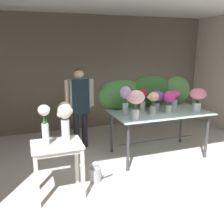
% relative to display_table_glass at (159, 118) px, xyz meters
% --- Properties ---
extents(ground_plane, '(8.25, 8.25, 0.00)m').
position_rel_display_table_glass_xyz_m(ground_plane, '(-0.54, 0.27, -0.74)').
color(ground_plane, beige).
extents(wall_back, '(5.85, 0.12, 2.78)m').
position_rel_display_table_glass_xyz_m(wall_back, '(-0.54, 2.15, 0.64)').
color(wall_back, '#706656').
rests_on(wall_back, ground).
extents(display_table_glass, '(1.79, 1.01, 0.88)m').
position_rel_display_table_glass_xyz_m(display_table_glass, '(0.00, 0.00, 0.00)').
color(display_table_glass, silver).
rests_on(display_table_glass, ground).
extents(side_table_white, '(0.67, 0.51, 0.78)m').
position_rel_display_table_glass_xyz_m(side_table_white, '(-1.98, -0.73, -0.08)').
color(side_table_white, silver).
rests_on(side_table_white, ground).
extents(florist, '(0.58, 0.24, 1.62)m').
position_rel_display_table_glass_xyz_m(florist, '(-1.32, 0.85, 0.25)').
color(florist, '#232328').
rests_on(florist, ground).
extents(foliage_backdrop, '(1.98, 0.31, 0.63)m').
position_rel_display_table_glass_xyz_m(foliage_backdrop, '(-0.03, 0.39, 0.43)').
color(foliage_backdrop, '#387033').
rests_on(foliage_backdrop, display_table_glass).
extents(vase_magenta_hydrangea, '(0.22, 0.22, 0.40)m').
position_rel_display_table_glass_xyz_m(vase_magenta_hydrangea, '(0.12, -0.13, 0.38)').
color(vase_magenta_hydrangea, silver).
rests_on(vase_magenta_hydrangea, display_table_glass).
extents(vase_rosy_lilies, '(0.30, 0.29, 0.45)m').
position_rel_display_table_glass_xyz_m(vase_rosy_lilies, '(0.61, -0.28, 0.42)').
color(vase_rosy_lilies, silver).
rests_on(vase_rosy_lilies, display_table_glass).
extents(vase_blush_freesia, '(0.30, 0.29, 0.49)m').
position_rel_display_table_glass_xyz_m(vase_blush_freesia, '(-0.65, -0.35, 0.46)').
color(vase_blush_freesia, silver).
rests_on(vase_blush_freesia, display_table_glass).
extents(vase_peach_stock, '(0.21, 0.19, 0.40)m').
position_rel_display_table_glass_xyz_m(vase_peach_stock, '(-0.21, -0.12, 0.38)').
color(vase_peach_stock, silver).
rests_on(vase_peach_stock, display_table_glass).
extents(vase_fuchsia_roses, '(0.20, 0.19, 0.34)m').
position_rel_display_table_glass_xyz_m(vase_fuchsia_roses, '(0.47, 0.22, 0.34)').
color(vase_fuchsia_roses, silver).
rests_on(vase_fuchsia_roses, display_table_glass).
extents(vase_crimson_snapdragons, '(0.19, 0.16, 0.41)m').
position_rel_display_table_glass_xyz_m(vase_crimson_snapdragons, '(-0.27, 0.17, 0.37)').
color(vase_crimson_snapdragons, silver).
rests_on(vase_crimson_snapdragons, display_table_glass).
extents(vase_violet_carnations, '(0.27, 0.27, 0.37)m').
position_rel_display_table_glass_xyz_m(vase_violet_carnations, '(-0.00, 0.12, 0.36)').
color(vase_violet_carnations, silver).
rests_on(vase_violet_carnations, display_table_glass).
extents(vase_lilac_anemones, '(0.21, 0.19, 0.52)m').
position_rel_display_table_glass_xyz_m(vase_lilac_anemones, '(-0.70, -0.04, 0.45)').
color(vase_lilac_anemones, silver).
rests_on(vase_lilac_anemones, display_table_glass).
extents(vase_white_roses_tall, '(0.15, 0.15, 0.55)m').
position_rel_display_table_glass_xyz_m(vase_white_roses_tall, '(-2.12, -0.73, 0.34)').
color(vase_white_roses_tall, silver).
rests_on(vase_white_roses_tall, side_table_white).
extents(vase_cream_lisianthus_tall, '(0.22, 0.19, 0.56)m').
position_rel_display_table_glass_xyz_m(vase_cream_lisianthus_tall, '(-1.85, -0.67, 0.36)').
color(vase_cream_lisianthus_tall, silver).
rests_on(vase_cream_lisianthus_tall, side_table_white).
extents(watering_can, '(0.35, 0.18, 0.34)m').
position_rel_display_table_glass_xyz_m(watering_can, '(-1.40, -0.56, -0.62)').
color(watering_can, '#999EA3').
rests_on(watering_can, ground).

